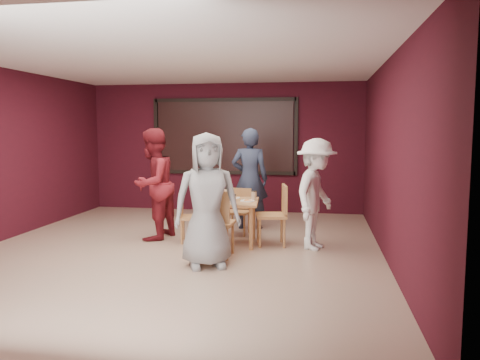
% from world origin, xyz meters
% --- Properties ---
extents(floor, '(7.00, 7.00, 0.00)m').
position_xyz_m(floor, '(0.00, 0.00, 0.00)').
color(floor, tan).
rests_on(floor, ground).
extents(window_blinds, '(3.00, 0.02, 1.50)m').
position_xyz_m(window_blinds, '(0.00, 3.45, 1.65)').
color(window_blinds, black).
extents(dining_table, '(0.96, 0.96, 0.84)m').
position_xyz_m(dining_table, '(0.69, 0.52, 0.61)').
color(dining_table, tan).
rests_on(dining_table, floor).
extents(chair_front, '(0.48, 0.48, 0.97)m').
position_xyz_m(chair_front, '(0.64, -0.30, 0.55)').
color(chair_front, '#C37C4C').
rests_on(chair_front, floor).
extents(chair_back, '(0.42, 0.42, 0.78)m').
position_xyz_m(chair_back, '(0.71, 1.28, 0.44)').
color(chair_back, '#C37C4C').
rests_on(chair_back, floor).
extents(chair_left, '(0.46, 0.46, 0.81)m').
position_xyz_m(chair_left, '(0.00, 0.54, 0.46)').
color(chair_left, '#C37C4C').
rests_on(chair_left, floor).
extents(chair_right, '(0.54, 0.54, 0.95)m').
position_xyz_m(chair_right, '(1.42, 0.57, 0.54)').
color(chair_right, '#C37C4C').
rests_on(chair_right, floor).
extents(diner_front, '(1.01, 0.84, 1.77)m').
position_xyz_m(diner_front, '(0.63, -0.72, 0.88)').
color(diner_front, gray).
rests_on(diner_front, floor).
extents(diner_back, '(0.68, 0.46, 1.83)m').
position_xyz_m(diner_back, '(0.82, 1.73, 0.91)').
color(diner_back, '#2A334C').
rests_on(diner_back, floor).
extents(diner_left, '(0.87, 1.01, 1.82)m').
position_xyz_m(diner_left, '(-0.62, 0.65, 0.91)').
color(diner_left, maroon).
rests_on(diner_left, floor).
extents(diner_right, '(0.93, 1.22, 1.67)m').
position_xyz_m(diner_right, '(2.03, 0.45, 0.84)').
color(diner_right, white).
rests_on(diner_right, floor).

